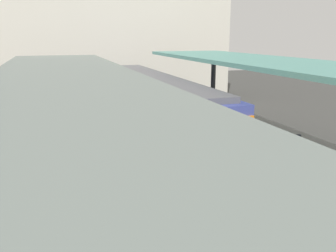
% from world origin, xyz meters
% --- Properties ---
extents(ground_plane, '(80.00, 80.00, 0.00)m').
position_xyz_m(ground_plane, '(0.00, 0.00, 0.00)').
color(ground_plane, '#383835').
extents(platform_left, '(4.40, 28.00, 1.00)m').
position_xyz_m(platform_left, '(-3.80, 0.00, 0.50)').
color(platform_left, gray).
rests_on(platform_left, ground_plane).
extents(platform_right, '(4.40, 28.00, 1.00)m').
position_xyz_m(platform_right, '(3.80, 0.00, 0.50)').
color(platform_right, gray).
rests_on(platform_right, ground_plane).
extents(track_ballast, '(3.20, 28.00, 0.20)m').
position_xyz_m(track_ballast, '(0.00, 0.00, 0.10)').
color(track_ballast, '#4C4742').
rests_on(track_ballast, ground_plane).
extents(rail_near_side, '(0.08, 28.00, 0.14)m').
position_xyz_m(rail_near_side, '(-0.72, 0.00, 0.27)').
color(rail_near_side, slate).
rests_on(rail_near_side, track_ballast).
extents(rail_far_side, '(0.08, 28.00, 0.14)m').
position_xyz_m(rail_far_side, '(0.72, 0.00, 0.27)').
color(rail_far_side, slate).
rests_on(rail_far_side, track_ballast).
extents(commuter_train, '(2.78, 13.62, 3.10)m').
position_xyz_m(commuter_train, '(0.00, 6.34, 1.73)').
color(commuter_train, '#38428C').
rests_on(commuter_train, track_ballast).
extents(canopy_left, '(4.18, 21.00, 2.99)m').
position_xyz_m(canopy_left, '(-3.80, 1.40, 3.88)').
color(canopy_left, '#333335').
rests_on(canopy_left, platform_left).
extents(canopy_right, '(4.18, 21.00, 3.14)m').
position_xyz_m(canopy_right, '(3.80, 1.40, 4.03)').
color(canopy_right, '#333335').
rests_on(canopy_right, platform_right).
extents(platform_bench, '(1.40, 0.41, 0.86)m').
position_xyz_m(platform_bench, '(2.89, 0.17, 1.46)').
color(platform_bench, black).
rests_on(platform_bench, platform_right).
extents(station_building_backdrop, '(18.00, 6.00, 11.00)m').
position_xyz_m(station_building_backdrop, '(0.44, 20.00, 5.50)').
color(station_building_backdrop, beige).
rests_on(station_building_backdrop, ground_plane).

